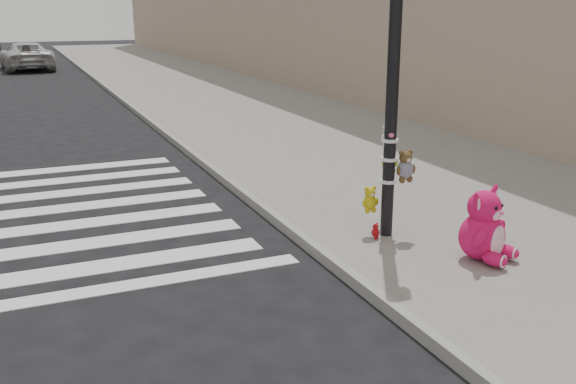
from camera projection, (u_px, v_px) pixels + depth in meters
name	position (u px, v px, depth m)	size (l,w,h in m)	color
ground	(252.00, 343.00, 6.15)	(120.00, 120.00, 0.00)	black
sidewalk_near	(299.00, 127.00, 16.85)	(7.00, 80.00, 0.14)	slate
curb_edge	(170.00, 137.00, 15.54)	(0.12, 80.00, 0.15)	gray
signal_pole	(392.00, 114.00, 8.25)	(0.69, 0.49, 4.00)	black
pink_bunny	(485.00, 230.00, 7.73)	(0.78, 0.83, 0.92)	#DA1257
red_teddy	(376.00, 231.00, 8.50)	(0.15, 0.10, 0.21)	#B01117
car_white_near	(26.00, 56.00, 32.72)	(2.30, 4.99, 1.39)	silver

